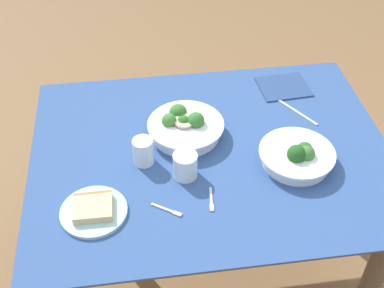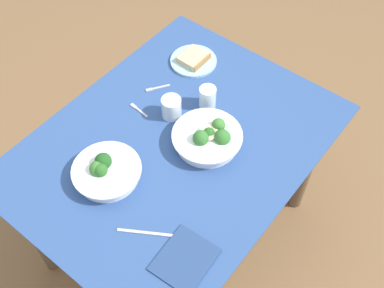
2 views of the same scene
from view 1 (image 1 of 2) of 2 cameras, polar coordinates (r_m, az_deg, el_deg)
name	(u,v)px [view 1 (image 1 of 2)]	position (r m, az deg, el deg)	size (l,w,h in m)	color
ground_plane	(207,272)	(2.26, 1.73, -14.38)	(6.00, 6.00, 0.00)	brown
dining_table	(211,176)	(1.79, 2.13, -3.60)	(1.22, 0.94, 0.73)	#2D4C84
broccoli_bowl_far	(297,156)	(1.67, 11.87, -1.35)	(0.25, 0.25, 0.09)	white
broccoli_bowl_near	(185,127)	(1.75, -0.79, 1.96)	(0.27, 0.27, 0.09)	white
bread_side_plate	(93,210)	(1.53, -11.13, -7.33)	(0.20, 0.20, 0.04)	#99C6D1
water_glass_center	(185,165)	(1.59, -0.77, -2.45)	(0.08, 0.08, 0.09)	silver
water_glass_side	(143,151)	(1.64, -5.56, -0.84)	(0.07, 0.07, 0.09)	silver
fork_by_far_bowl	(211,200)	(1.55, 2.21, -6.43)	(0.02, 0.10, 0.00)	#B7B7BC
fork_by_near_bowl	(168,210)	(1.52, -2.75, -7.52)	(0.09, 0.07, 0.00)	#B7B7BC
table_knife_left	(295,111)	(1.91, 11.63, 3.73)	(0.22, 0.01, 0.00)	#B7B7BC
napkin_folded_upper	(284,87)	(2.02, 10.36, 6.41)	(0.19, 0.16, 0.01)	navy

